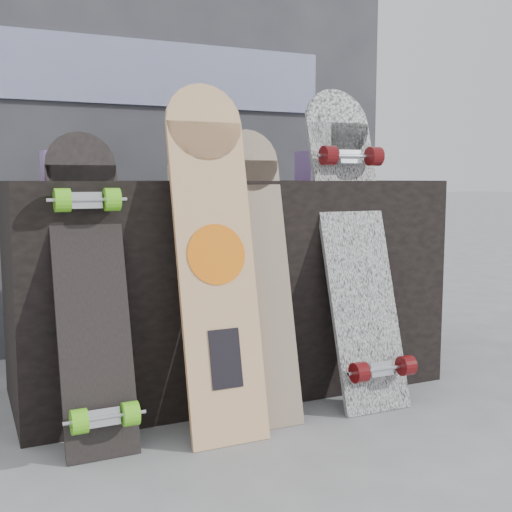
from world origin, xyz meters
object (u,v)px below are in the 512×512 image
longboard_cascadia (355,238)px  skateboard_dark (91,286)px  longboard_geisha (215,250)px  vendor_table (228,285)px  longboard_celtic (259,266)px

longboard_cascadia → skateboard_dark: 0.95m
longboard_geisha → longboard_cascadia: (0.57, 0.08, 0.01)m
longboard_geisha → vendor_table: bearing=62.6°
longboard_geisha → longboard_cascadia: bearing=7.7°
longboard_geisha → skateboard_dark: longboard_geisha is taller
vendor_table → longboard_geisha: longboard_geisha is taller
longboard_geisha → longboard_cascadia: size_ratio=0.97×
longboard_cascadia → skateboard_dark: size_ratio=1.20×
vendor_table → skateboard_dark: skateboard_dark is taller
longboard_geisha → longboard_celtic: bearing=16.2°
longboard_celtic → longboard_cascadia: 0.40m
vendor_table → longboard_celtic: size_ratio=1.64×
vendor_table → skateboard_dark: bearing=-148.7°
longboard_geisha → longboard_cascadia: longboard_cascadia is taller
longboard_cascadia → longboard_celtic: bearing=-176.2°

